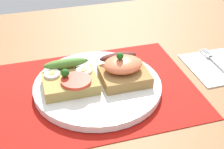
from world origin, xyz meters
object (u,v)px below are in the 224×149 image
at_px(sandwich_salmon, 123,70).
at_px(sandwich_egg_tomato, 70,80).
at_px(fork, 218,64).
at_px(napkin, 216,66).
at_px(plate, 98,86).

bearing_deg(sandwich_salmon, sandwich_egg_tomato, 176.54).
distance_m(sandwich_egg_tomato, fork, 0.33).
distance_m(sandwich_salmon, fork, 0.23).
relative_size(napkin, fork, 0.90).
xyz_separation_m(plate, sandwich_salmon, (0.05, -0.00, 0.03)).
relative_size(plate, napkin, 1.86).
distance_m(napkin, fork, 0.01).
bearing_deg(plate, sandwich_salmon, -1.88).
height_order(sandwich_salmon, napkin, sandwich_salmon).
xyz_separation_m(napkin, fork, (0.00, 0.00, 0.00)).
distance_m(sandwich_salmon, napkin, 0.23).
bearing_deg(sandwich_egg_tomato, napkin, 0.82).
bearing_deg(napkin, plate, -178.05).
relative_size(sandwich_egg_tomato, fork, 0.68).
height_order(sandwich_egg_tomato, napkin, sandwich_egg_tomato).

